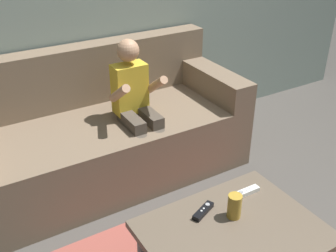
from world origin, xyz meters
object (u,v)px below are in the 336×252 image
object	(u,v)px
game_remote_black_far_corner	(203,211)
soda_can	(234,206)
person_seated_on_couch	(136,105)
coffee_table	(233,236)
game_remote_white_near_edge	(247,192)
couch	(102,135)

from	to	relation	value
game_remote_black_far_corner	soda_can	world-z (taller)	soda_can
game_remote_black_far_corner	person_seated_on_couch	bearing A→B (deg)	82.93
game_remote_black_far_corner	coffee_table	bearing A→B (deg)	-72.50
game_remote_black_far_corner	soda_can	xyz separation A→B (m)	(0.11, -0.09, 0.05)
person_seated_on_couch	game_remote_white_near_edge	world-z (taller)	person_seated_on_couch
person_seated_on_couch	soda_can	world-z (taller)	person_seated_on_couch
game_remote_black_far_corner	couch	bearing A→B (deg)	93.84
person_seated_on_couch	game_remote_black_far_corner	size ratio (longest dim) A/B	6.71
coffee_table	game_remote_black_far_corner	bearing A→B (deg)	107.50
couch	soda_can	xyz separation A→B (m)	(0.18, -1.17, 0.15)
game_remote_white_near_edge	game_remote_black_far_corner	xyz separation A→B (m)	(-0.27, -0.01, 0.00)
couch	person_seated_on_couch	size ratio (longest dim) A/B	1.98
couch	person_seated_on_couch	world-z (taller)	person_seated_on_couch
soda_can	person_seated_on_couch	bearing A→B (deg)	89.77
game_remote_black_far_corner	soda_can	bearing A→B (deg)	-40.24
person_seated_on_couch	soda_can	size ratio (longest dim) A/B	7.85
game_remote_white_near_edge	soda_can	distance (m)	0.20
soda_can	coffee_table	bearing A→B (deg)	-127.84
game_remote_white_near_edge	coffee_table	bearing A→B (deg)	-142.24
person_seated_on_couch	game_remote_black_far_corner	distance (m)	0.93
game_remote_white_near_edge	soda_can	bearing A→B (deg)	-149.11
coffee_table	soda_can	size ratio (longest dim) A/B	6.47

